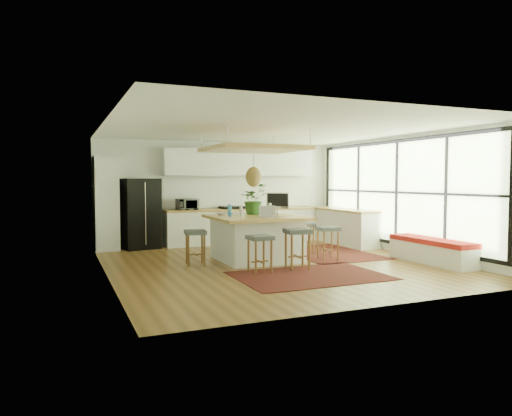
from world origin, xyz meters
name	(u,v)px	position (x,y,z in m)	size (l,w,h in m)	color
floor	(275,263)	(0.00, 0.00, 0.00)	(7.00, 7.00, 0.00)	brown
ceiling	(275,129)	(0.00, 0.00, 2.70)	(7.00, 7.00, 0.00)	white
wall_back	(220,192)	(0.00, 3.50, 1.35)	(6.50, 6.50, 0.00)	silver
wall_front	(388,205)	(0.00, -3.50, 1.35)	(6.50, 6.50, 0.00)	silver
wall_left	(106,199)	(-3.25, 0.00, 1.35)	(7.00, 7.00, 0.00)	silver
wall_right	(404,195)	(3.25, 0.00, 1.35)	(7.00, 7.00, 0.00)	silver
window_wall	(403,193)	(3.22, 0.00, 1.40)	(0.10, 6.20, 2.60)	black
pantry	(106,203)	(-2.95, 3.18, 1.12)	(0.55, 0.60, 2.25)	silver
back_counter_base	(243,226)	(0.55, 3.18, 0.44)	(4.20, 0.60, 0.88)	silver
back_counter_top	(243,209)	(0.55, 3.18, 0.90)	(4.24, 0.64, 0.05)	olive
backsplash	(239,192)	(0.55, 3.48, 1.35)	(4.20, 0.02, 0.80)	white
upper_cabinets	(241,163)	(0.55, 3.32, 2.15)	(4.20, 0.34, 0.70)	silver
range	(234,225)	(0.30, 3.18, 0.50)	(0.76, 0.62, 1.00)	#A5A5AA
right_counter_base	(343,227)	(2.93, 2.00, 0.44)	(0.60, 2.50, 0.88)	silver
right_counter_top	(343,210)	(2.93, 2.00, 0.90)	(0.64, 2.54, 0.05)	olive
window_bench	(431,251)	(2.95, -1.20, 0.25)	(0.52, 2.00, 0.50)	silver
ceiling_panel	(253,162)	(-0.30, 0.40, 2.05)	(1.86, 1.86, 0.80)	olive
rug_near	(310,276)	(0.03, -1.38, 0.01)	(2.60, 1.80, 0.01)	black
rug_right	(327,253)	(1.68, 0.72, 0.01)	(1.80, 2.60, 0.01)	black
fridge	(140,211)	(-2.16, 3.16, 0.93)	(0.86, 0.67, 1.72)	black
island	(256,238)	(-0.18, 0.53, 0.47)	(1.85, 1.85, 0.93)	olive
stool_near_left	(260,254)	(-0.68, -0.81, 0.35)	(0.41, 0.41, 0.69)	#404647
stool_near_right	(297,250)	(0.14, -0.70, 0.35)	(0.45, 0.45, 0.76)	#404647
stool_right_front	(328,243)	(1.20, -0.07, 0.35)	(0.42, 0.42, 0.71)	#404647
stool_right_back	(305,238)	(1.18, 0.88, 0.35)	(0.42, 0.42, 0.71)	#404647
stool_left_side	(195,247)	(-1.52, 0.46, 0.35)	(0.41, 0.41, 0.69)	#404647
laptop	(268,211)	(-0.11, 0.09, 1.05)	(0.34, 0.36, 0.25)	#A5A5AA
monitor	(278,202)	(0.46, 0.83, 1.19)	(0.52, 0.19, 0.49)	#A5A5AA
microwave	(187,203)	(-0.98, 3.14, 1.10)	(0.52, 0.29, 0.35)	#A5A5AA
island_plant	(253,202)	(-0.05, 1.02, 1.19)	(0.60, 0.67, 0.52)	#1E4C19
island_bowl	(222,214)	(-0.78, 1.02, 0.96)	(0.23, 0.23, 0.06)	white
island_bottle_0	(230,212)	(-0.73, 0.63, 1.03)	(0.07, 0.07, 0.19)	#3189C4
island_bottle_1	(241,212)	(-0.58, 0.38, 1.03)	(0.07, 0.07, 0.19)	#B9B9BF
island_bottle_2	(273,212)	(0.07, 0.23, 1.03)	(0.07, 0.07, 0.19)	maroon
island_bottle_3	(271,211)	(0.17, 0.58, 1.03)	(0.07, 0.07, 0.19)	white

